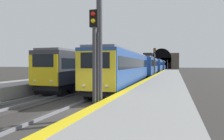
{
  "coord_description": "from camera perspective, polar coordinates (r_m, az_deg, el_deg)",
  "views": [
    {
      "loc": [
        -10.63,
        -5.3,
        2.68
      ],
      "look_at": [
        9.86,
        0.89,
        2.08
      ],
      "focal_mm": 33.83,
      "sensor_mm": 36.0,
      "label": 1
    }
  ],
  "objects": [
    {
      "name": "tunnel_portal",
      "position": [
        121.91,
        13.27,
        2.4
      ],
      "size": [
        2.3,
        18.74,
        11.42
      ],
      "color": "#51473D",
      "rests_on": "ground_plane"
    },
    {
      "name": "train_adjacent_platform",
      "position": [
        44.84,
        4.09,
        1.09
      ],
      "size": [
        58.88,
        2.98,
        4.9
      ],
      "rotation": [
        0.0,
        0.0,
        3.13
      ],
      "color": "#333338",
      "rests_on": "ground_plane"
    },
    {
      "name": "train_main_approaching",
      "position": [
        52.22,
        11.0,
        1.16
      ],
      "size": [
        78.44,
        3.42,
        4.89
      ],
      "rotation": [
        0.0,
        0.0,
        3.17
      ],
      "color": "#264C99",
      "rests_on": "ground_plane"
    },
    {
      "name": "railway_signal_mid",
      "position": [
        36.52,
        11.42,
        2.3
      ],
      "size": [
        0.39,
        0.38,
        5.38
      ],
      "rotation": [
        0.0,
        0.0,
        3.14
      ],
      "color": "#4C4C54",
      "rests_on": "ground_plane"
    },
    {
      "name": "platform_right_edge_strip",
      "position": [
        11.19,
        0.82,
        -7.07
      ],
      "size": [
        112.0,
        0.5,
        0.01
      ],
      "primitive_type": "cube",
      "color": "yellow",
      "rests_on": "platform_right"
    },
    {
      "name": "overhead_signal_gantry",
      "position": [
        12.55,
        -22.03,
        16.02
      ],
      "size": [
        0.7,
        8.47,
        7.83
      ],
      "color": "#3F3F47",
      "rests_on": "ground_plane"
    },
    {
      "name": "platform_right",
      "position": [
        10.92,
        10.0,
        -9.96
      ],
      "size": [
        112.0,
        4.07,
        0.99
      ],
      "primitive_type": "cube",
      "color": "gray",
      "rests_on": "ground_plane"
    },
    {
      "name": "railway_signal_far",
      "position": [
        96.06,
        14.78,
        1.63
      ],
      "size": [
        0.39,
        0.38,
        4.59
      ],
      "rotation": [
        0.0,
        0.0,
        3.14
      ],
      "color": "#4C4C54",
      "rests_on": "ground_plane"
    },
    {
      "name": "catenary_mast_near",
      "position": [
        74.13,
        4.1,
        2.35
      ],
      "size": [
        0.22,
        1.74,
        7.12
      ],
      "color": "#595B60",
      "rests_on": "ground_plane"
    },
    {
      "name": "ground_plane",
      "position": [
        12.18,
        -9.63,
        -11.13
      ],
      "size": [
        320.0,
        320.0,
        0.0
      ],
      "primitive_type": "plane",
      "color": "#302D2B"
    },
    {
      "name": "track_main_line",
      "position": [
        12.17,
        -9.63,
        -10.94
      ],
      "size": [
        160.0,
        2.79,
        0.21
      ],
      "color": "#383533",
      "rests_on": "ground_plane"
    },
    {
      "name": "track_adjacent_line",
      "position": [
        14.76,
        -25.99,
        -8.86
      ],
      "size": [
        160.0,
        2.99,
        0.21
      ],
      "color": "#383533",
      "rests_on": "ground_plane"
    },
    {
      "name": "railway_signal_near",
      "position": [
        9.38,
        -4.78,
        3.38
      ],
      "size": [
        0.39,
        0.38,
        5.06
      ],
      "rotation": [
        0.0,
        0.0,
        3.14
      ],
      "color": "#38383D",
      "rests_on": "ground_plane"
    }
  ]
}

